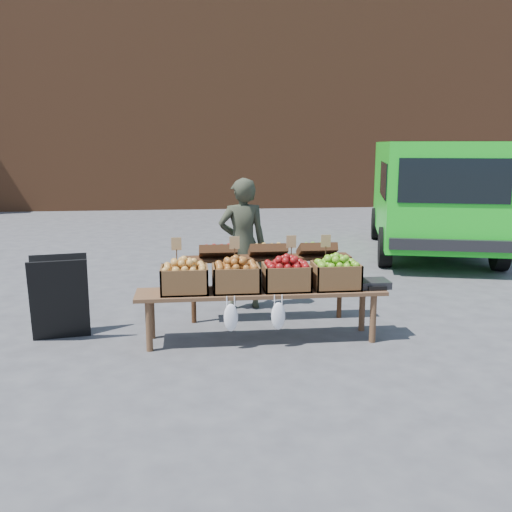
{
  "coord_description": "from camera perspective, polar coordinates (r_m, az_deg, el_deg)",
  "views": [
    {
      "loc": [
        -1.24,
        -5.8,
        2.14
      ],
      "look_at": [
        -0.51,
        0.66,
        0.85
      ],
      "focal_mm": 40.0,
      "sensor_mm": 36.0,
      "label": 1
    }
  ],
  "objects": [
    {
      "name": "crate_russet_pears",
      "position": [
        6.14,
        -2.03,
        -2.24
      ],
      "size": [
        0.5,
        0.4,
        0.28
      ],
      "primitive_type": null,
      "color": "#AF6B32",
      "rests_on": "display_bench"
    },
    {
      "name": "display_bench",
      "position": [
        6.28,
        0.52,
        -5.95
      ],
      "size": [
        2.7,
        0.56,
        0.57
      ],
      "primitive_type": null,
      "color": "brown",
      "rests_on": "ground"
    },
    {
      "name": "weighing_scale",
      "position": [
        6.46,
        11.61,
        -2.7
      ],
      "size": [
        0.34,
        0.3,
        0.08
      ],
      "primitive_type": "cube",
      "color": "black",
      "rests_on": "display_bench"
    },
    {
      "name": "crate_golden_apples",
      "position": [
        6.12,
        -7.17,
        -2.36
      ],
      "size": [
        0.5,
        0.4,
        0.28
      ],
      "primitive_type": null,
      "color": "#A3811D",
      "rests_on": "display_bench"
    },
    {
      "name": "crate_red_apples",
      "position": [
        6.2,
        3.05,
        -2.1
      ],
      "size": [
        0.5,
        0.4,
        0.28
      ],
      "primitive_type": null,
      "color": "maroon",
      "rests_on": "display_bench"
    },
    {
      "name": "crate_green_apples",
      "position": [
        6.32,
        7.98,
        -1.96
      ],
      "size": [
        0.5,
        0.4,
        0.28
      ],
      "primitive_type": null,
      "color": "#4F8217",
      "rests_on": "display_bench"
    },
    {
      "name": "ground",
      "position": [
        6.3,
        5.35,
        -8.66
      ],
      "size": [
        80.0,
        80.0,
        0.0
      ],
      "primitive_type": "plane",
      "color": "#49494C"
    },
    {
      "name": "chalkboard_sign",
      "position": [
        6.67,
        -19.04,
        -3.92
      ],
      "size": [
        0.67,
        0.44,
        0.93
      ],
      "primitive_type": null,
      "rotation": [
        0.0,
        0.0,
        0.17
      ],
      "color": "black",
      "rests_on": "ground"
    },
    {
      "name": "back_table",
      "position": [
        6.92,
        1.17,
        -2.3
      ],
      "size": [
        2.1,
        0.44,
        1.04
      ],
      "primitive_type": null,
      "color": "#3C2211",
      "rests_on": "ground"
    },
    {
      "name": "delivery_van",
      "position": [
        11.74,
        17.17,
        5.55
      ],
      "size": [
        3.42,
        5.25,
        2.16
      ],
      "primitive_type": null,
      "rotation": [
        0.0,
        0.0,
        -0.27
      ],
      "color": "#16D51F",
      "rests_on": "ground"
    },
    {
      "name": "brick_building",
      "position": [
        21.03,
        -3.21,
        19.01
      ],
      "size": [
        24.0,
        4.0,
        10.0
      ],
      "primitive_type": "cube",
      "color": "brown",
      "rests_on": "ground"
    },
    {
      "name": "vendor",
      "position": [
        7.4,
        -1.36,
        1.22
      ],
      "size": [
        0.65,
        0.45,
        1.71
      ],
      "primitive_type": "imported",
      "rotation": [
        0.0,
        0.0,
        3.21
      ],
      "color": "#313526",
      "rests_on": "ground"
    }
  ]
}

